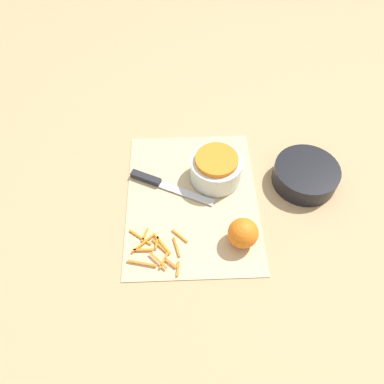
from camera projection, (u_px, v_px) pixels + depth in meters
The scene contains 7 objects.
ground_plane at pixel (192, 200), 1.03m from camera, with size 4.00×4.00×0.00m, color tan.
cutting_board at pixel (192, 199), 1.02m from camera, with size 0.47×0.35×0.01m.
bowl_speckled at pixel (216, 168), 1.03m from camera, with size 0.14×0.14×0.08m.
bowl_dark at pixel (305, 175), 1.04m from camera, with size 0.18×0.18×0.06m.
knife at pixel (157, 182), 1.05m from camera, with size 0.13×0.23×0.02m.
orange_left at pixel (243, 233), 0.92m from camera, with size 0.08×0.08×0.08m.
peel_pile at pixel (157, 249), 0.93m from camera, with size 0.14×0.15×0.01m.
Camera 1 is at (0.58, -0.02, 0.85)m, focal length 35.00 mm.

